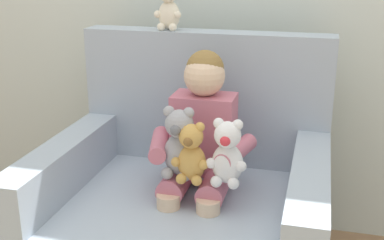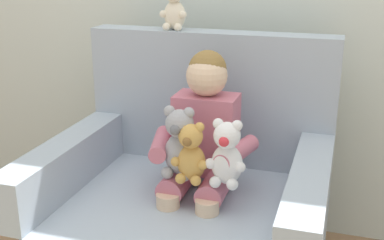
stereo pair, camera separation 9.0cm
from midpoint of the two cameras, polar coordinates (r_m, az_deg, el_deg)
The scene contains 6 objects.
armchair at distance 2.20m, azimuth -1.86°, elevation -11.09°, with size 1.15×0.98×1.08m.
seated_child at distance 2.06m, azimuth -0.31°, elevation -2.53°, with size 0.45×0.39×0.82m.
plush_white at distance 1.89m, azimuth 2.68°, elevation -3.91°, with size 0.16×0.13×0.26m.
plush_honey at distance 1.92m, azimuth -1.44°, elevation -3.87°, with size 0.14×0.12×0.24m.
plush_grey at distance 1.96m, azimuth -2.83°, elevation -2.79°, with size 0.17×0.14×0.29m.
plush_cream_on_backrest at distance 2.32m, azimuth -3.81°, elevation 12.61°, with size 0.13×0.10×0.22m.
Camera 1 is at (0.51, -1.79, 1.41)m, focal length 46.91 mm.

